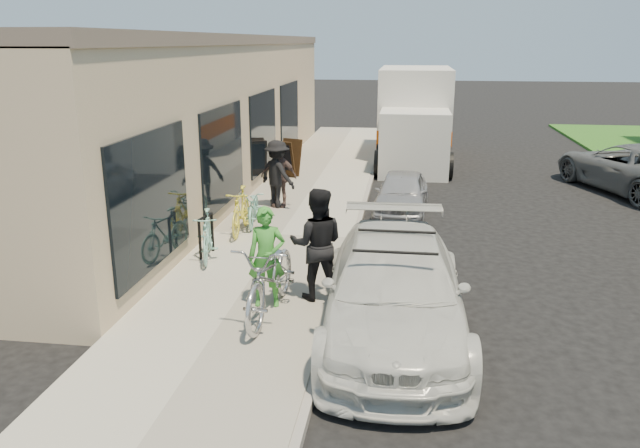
{
  "coord_description": "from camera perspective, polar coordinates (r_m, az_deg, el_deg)",
  "views": [
    {
      "loc": [
        0.56,
        -9.29,
        4.06
      ],
      "look_at": [
        -0.86,
        0.85,
        1.05
      ],
      "focal_mm": 35.0,
      "sensor_mm": 36.0,
      "label": 1
    }
  ],
  "objects": [
    {
      "name": "sandwich_board",
      "position": [
        18.72,
        -3.01,
        6.05
      ],
      "size": [
        0.86,
        0.87,
        1.09
      ],
      "rotation": [
        0.0,
        0.0,
        -0.38
      ],
      "color": "#331F0E",
      "rests_on": "sidewalk"
    },
    {
      "name": "sedan_white",
      "position": [
        8.89,
        6.81,
        -5.95
      ],
      "size": [
        2.14,
        4.9,
        1.44
      ],
      "rotation": [
        0.0,
        0.0,
        0.04
      ],
      "color": "silver",
      "rests_on": "ground"
    },
    {
      "name": "man_standing",
      "position": [
        9.66,
        -0.28,
        -1.86
      ],
      "size": [
        0.92,
        0.75,
        1.78
      ],
      "primitive_type": "imported",
      "rotation": [
        0.0,
        0.0,
        3.24
      ],
      "color": "black",
      "rests_on": "sidewalk"
    },
    {
      "name": "woman_rider",
      "position": [
        9.46,
        -4.9,
        -3.04
      ],
      "size": [
        0.61,
        0.45,
        1.55
      ],
      "primitive_type": "imported",
      "rotation": [
        0.0,
        0.0,
        0.14
      ],
      "color": "#388B2E",
      "rests_on": "sidewalk"
    },
    {
      "name": "far_car_gray",
      "position": [
        19.49,
        26.68,
        4.65
      ],
      "size": [
        3.76,
        5.36,
        1.36
      ],
      "primitive_type": "imported",
      "rotation": [
        0.0,
        0.0,
        3.48
      ],
      "color": "#585A5D",
      "rests_on": "ground"
    },
    {
      "name": "cruiser_bike_c",
      "position": [
        13.23,
        -7.25,
        1.22
      ],
      "size": [
        0.52,
        1.61,
        0.96
      ],
      "primitive_type": "imported",
      "rotation": [
        0.0,
        0.0,
        0.04
      ],
      "color": "yellow",
      "rests_on": "sidewalk"
    },
    {
      "name": "ground",
      "position": [
        10.15,
        4.16,
        -7.24
      ],
      "size": [
        120.0,
        120.0,
        0.0
      ],
      "primitive_type": "plane",
      "color": "black",
      "rests_on": "ground"
    },
    {
      "name": "bike_rack",
      "position": [
        11.93,
        -10.38,
        -0.65
      ],
      "size": [
        0.14,
        0.55,
        0.78
      ],
      "rotation": [
        0.0,
        0.0,
        -0.17
      ],
      "color": "black",
      "rests_on": "sidewalk"
    },
    {
      "name": "storefront",
      "position": [
        18.33,
        -10.7,
        10.05
      ],
      "size": [
        3.6,
        20.0,
        4.22
      ],
      "color": "#CDB48E",
      "rests_on": "ground"
    },
    {
      "name": "bystander_b",
      "position": [
        15.22,
        -3.8,
        4.36
      ],
      "size": [
        0.88,
        0.38,
        1.5
      ],
      "primitive_type": "imported",
      "rotation": [
        0.0,
        0.0,
        -0.02
      ],
      "color": "brown",
      "rests_on": "sidewalk"
    },
    {
      "name": "curb",
      "position": [
        12.96,
        3.1,
        -1.59
      ],
      "size": [
        0.12,
        34.0,
        0.13
      ],
      "primitive_type": "cube",
      "color": "gray",
      "rests_on": "ground"
    },
    {
      "name": "moving_truck",
      "position": [
        22.27,
        8.61,
        9.36
      ],
      "size": [
        2.45,
        6.44,
        3.16
      ],
      "rotation": [
        0.0,
        0.0,
        -0.0
      ],
      "color": "silver",
      "rests_on": "ground"
    },
    {
      "name": "bystander_a",
      "position": [
        15.16,
        -3.93,
        4.59
      ],
      "size": [
        1.22,
        1.11,
        1.64
      ],
      "primitive_type": "imported",
      "rotation": [
        0.0,
        0.0,
        2.53
      ],
      "color": "black",
      "rests_on": "sidewalk"
    },
    {
      "name": "sidewalk",
      "position": [
        13.17,
        -3.63,
        -1.26
      ],
      "size": [
        3.0,
        34.0,
        0.15
      ],
      "primitive_type": "cube",
      "color": "#A09D90",
      "rests_on": "ground"
    },
    {
      "name": "tandem_bike",
      "position": [
        9.21,
        -4.47,
        -4.82
      ],
      "size": [
        0.92,
        2.29,
        1.18
      ],
      "primitive_type": "imported",
      "rotation": [
        0.0,
        0.0,
        -0.06
      ],
      "color": "#B5B6B8",
      "rests_on": "sidewalk"
    },
    {
      "name": "sedan_silver",
      "position": [
        15.24,
        7.47,
        2.81
      ],
      "size": [
        1.41,
        3.11,
        1.04
      ],
      "primitive_type": "imported",
      "rotation": [
        0.0,
        0.0,
        -0.06
      ],
      "color": "#A9A9AE",
      "rests_on": "ground"
    },
    {
      "name": "cruiser_bike_a",
      "position": [
        11.75,
        -10.29,
        -1.03
      ],
      "size": [
        0.76,
        1.55,
        0.9
      ],
      "primitive_type": "imported",
      "rotation": [
        0.0,
        0.0,
        0.23
      ],
      "color": "#80BFB0",
      "rests_on": "sidewalk"
    },
    {
      "name": "cruiser_bike_b",
      "position": [
        13.85,
        -6.06,
        1.6
      ],
      "size": [
        0.73,
        1.58,
        0.8
      ],
      "primitive_type": "imported",
      "rotation": [
        0.0,
        0.0,
        0.13
      ],
      "color": "#80BFB0",
      "rests_on": "sidewalk"
    }
  ]
}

